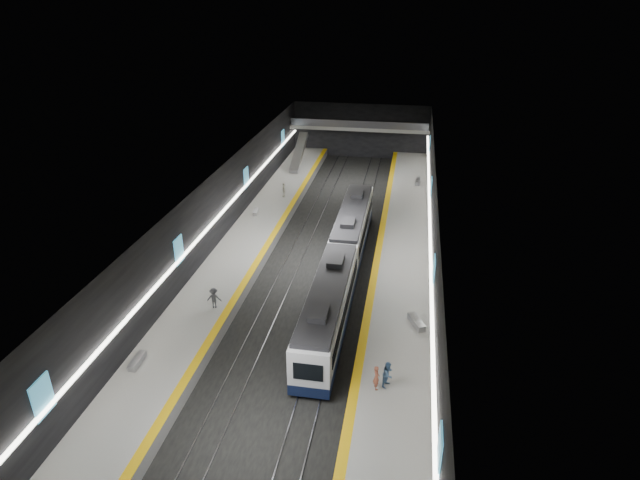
% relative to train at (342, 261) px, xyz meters
% --- Properties ---
extents(ground, '(70.00, 70.00, 0.00)m').
position_rel_train_xyz_m(ground, '(-2.50, 3.16, -2.20)').
color(ground, black).
rests_on(ground, ground).
extents(ceiling, '(20.00, 70.00, 0.04)m').
position_rel_train_xyz_m(ceiling, '(-2.50, 3.16, 5.80)').
color(ceiling, beige).
rests_on(ceiling, wall_left).
extents(wall_left, '(0.04, 70.00, 8.00)m').
position_rel_train_xyz_m(wall_left, '(-12.50, 3.16, 1.80)').
color(wall_left, black).
rests_on(wall_left, ground).
extents(wall_right, '(0.04, 70.00, 8.00)m').
position_rel_train_xyz_m(wall_right, '(7.50, 3.16, 1.80)').
color(wall_right, black).
rests_on(wall_right, ground).
extents(wall_back, '(20.00, 0.04, 8.00)m').
position_rel_train_xyz_m(wall_back, '(-2.50, 38.16, 1.80)').
color(wall_back, black).
rests_on(wall_back, ground).
extents(platform_left, '(5.00, 70.00, 1.00)m').
position_rel_train_xyz_m(platform_left, '(-10.00, 3.16, -1.70)').
color(platform_left, slate).
rests_on(platform_left, ground).
extents(tile_surface_left, '(5.00, 70.00, 0.02)m').
position_rel_train_xyz_m(tile_surface_left, '(-10.00, 3.16, -1.19)').
color(tile_surface_left, '#ACACA7').
rests_on(tile_surface_left, platform_left).
extents(tactile_strip_left, '(0.60, 70.00, 0.02)m').
position_rel_train_xyz_m(tactile_strip_left, '(-7.80, 3.16, -1.18)').
color(tactile_strip_left, yellow).
rests_on(tactile_strip_left, platform_left).
extents(platform_right, '(5.00, 70.00, 1.00)m').
position_rel_train_xyz_m(platform_right, '(5.00, 3.16, -1.70)').
color(platform_right, slate).
rests_on(platform_right, ground).
extents(tile_surface_right, '(5.00, 70.00, 0.02)m').
position_rel_train_xyz_m(tile_surface_right, '(5.00, 3.16, -1.19)').
color(tile_surface_right, '#ACACA7').
rests_on(tile_surface_right, platform_right).
extents(tactile_strip_right, '(0.60, 70.00, 0.02)m').
position_rel_train_xyz_m(tactile_strip_right, '(2.80, 3.16, -1.18)').
color(tactile_strip_right, yellow).
rests_on(tactile_strip_right, platform_right).
extents(rails, '(6.52, 70.00, 0.12)m').
position_rel_train_xyz_m(rails, '(-2.50, 3.16, -2.14)').
color(rails, gray).
rests_on(rails, ground).
extents(train, '(2.69, 30.04, 3.60)m').
position_rel_train_xyz_m(train, '(0.00, 0.00, 0.00)').
color(train, '#0F1838').
rests_on(train, ground).
extents(ad_posters, '(19.94, 53.50, 2.20)m').
position_rel_train_xyz_m(ad_posters, '(-2.50, 4.16, 2.30)').
color(ad_posters, '#44A5CE').
rests_on(ad_posters, wall_left).
extents(cove_light_left, '(0.25, 68.60, 0.12)m').
position_rel_train_xyz_m(cove_light_left, '(-12.30, 3.16, 1.60)').
color(cove_light_left, white).
rests_on(cove_light_left, wall_left).
extents(cove_light_right, '(0.25, 68.60, 0.12)m').
position_rel_train_xyz_m(cove_light_right, '(7.30, 3.16, 1.60)').
color(cove_light_right, white).
rests_on(cove_light_right, wall_right).
extents(mezzanine_bridge, '(20.00, 3.00, 1.50)m').
position_rel_train_xyz_m(mezzanine_bridge, '(-2.50, 36.08, 2.84)').
color(mezzanine_bridge, gray).
rests_on(mezzanine_bridge, wall_left).
extents(escalator, '(1.20, 7.50, 3.92)m').
position_rel_train_xyz_m(escalator, '(-10.00, 29.16, 0.70)').
color(escalator, '#99999E').
rests_on(escalator, platform_left).
extents(bench_left_near, '(0.55, 1.81, 0.44)m').
position_rel_train_xyz_m(bench_left_near, '(-11.52, -14.51, -0.98)').
color(bench_left_near, '#99999E').
rests_on(bench_left_near, platform_left).
extents(bench_left_far, '(0.70, 1.66, 0.39)m').
position_rel_train_xyz_m(bench_left_far, '(-11.09, 11.63, -1.00)').
color(bench_left_far, '#99999E').
rests_on(bench_left_far, platform_left).
extents(bench_right_near, '(1.36, 2.08, 0.50)m').
position_rel_train_xyz_m(bench_right_near, '(6.44, -6.86, -0.95)').
color(bench_right_near, '#99999E').
rests_on(bench_right_near, platform_right).
extents(bench_right_far, '(0.66, 2.07, 0.50)m').
position_rel_train_xyz_m(bench_right_far, '(6.19, 24.61, -0.95)').
color(bench_right_far, '#99999E').
rests_on(bench_right_far, platform_right).
extents(passenger_right_a, '(0.57, 0.70, 1.66)m').
position_rel_train_xyz_m(passenger_right_a, '(4.08, -14.18, -0.37)').
color(passenger_right_a, '#AC5740').
rests_on(passenger_right_a, platform_right).
extents(passenger_right_b, '(0.96, 1.05, 1.74)m').
position_rel_train_xyz_m(passenger_right_b, '(4.76, -13.78, -0.33)').
color(passenger_right_b, teal).
rests_on(passenger_right_b, platform_right).
extents(passenger_left_a, '(0.61, 1.05, 1.69)m').
position_rel_train_xyz_m(passenger_left_a, '(-9.23, 17.13, -0.35)').
color(passenger_left_a, silver).
rests_on(passenger_left_a, platform_left).
extents(passenger_left_b, '(1.17, 0.78, 1.69)m').
position_rel_train_xyz_m(passenger_left_b, '(-8.88, -7.17, -0.35)').
color(passenger_left_b, '#47494F').
rests_on(passenger_left_b, platform_left).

